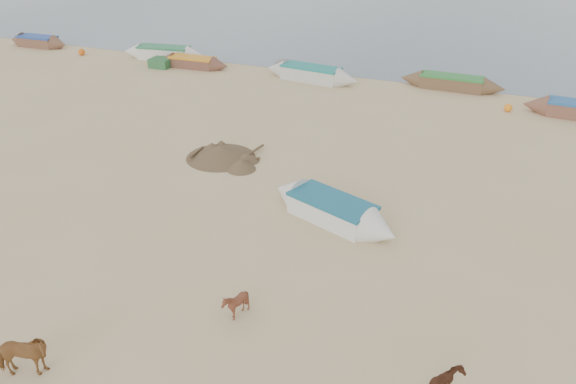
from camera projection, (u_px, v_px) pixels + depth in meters
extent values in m
plane|color=tan|center=(241.00, 276.00, 17.70)|extent=(140.00, 140.00, 0.00)
imported|color=brown|center=(22.00, 357.00, 13.77)|extent=(1.63, 1.23, 1.25)
imported|color=brown|center=(236.00, 304.00, 15.79)|extent=(1.07, 1.03, 0.90)
cone|color=brown|center=(221.00, 152.00, 25.41)|extent=(3.88, 3.88, 0.53)
cube|color=#2A5E34|center=(161.00, 63.00, 38.47)|extent=(1.40, 1.20, 0.60)
sphere|color=orange|center=(508.00, 108.00, 30.74)|extent=(0.44, 0.44, 0.44)
cube|color=slate|center=(286.00, 66.00, 37.90)|extent=(1.20, 1.10, 0.56)
sphere|color=#D15A13|center=(82.00, 52.00, 41.26)|extent=(0.48, 0.48, 0.48)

